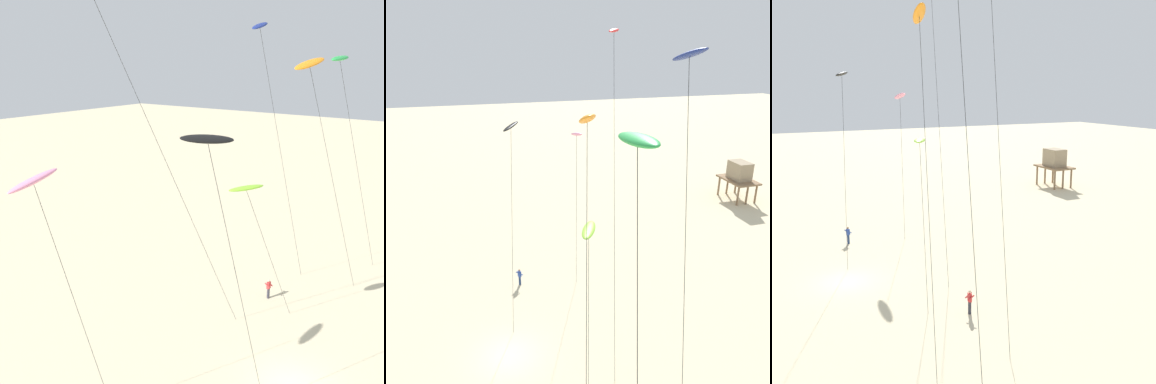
{
  "view_description": "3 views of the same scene",
  "coord_description": "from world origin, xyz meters",
  "views": [
    {
      "loc": [
        -23.23,
        -9.48,
        19.14
      ],
      "look_at": [
        -0.75,
        6.99,
        11.19
      ],
      "focal_mm": 44.32,
      "sensor_mm": 36.0,
      "label": 1
    },
    {
      "loc": [
        23.9,
        -1.56,
        21.78
      ],
      "look_at": [
        -3.28,
        6.3,
        11.11
      ],
      "focal_mm": 37.32,
      "sensor_mm": 36.0,
      "label": 2
    },
    {
      "loc": [
        34.17,
        -6.47,
        14.59
      ],
      "look_at": [
        1.73,
        9.28,
        6.53
      ],
      "focal_mm": 43.63,
      "sensor_mm": 36.0,
      "label": 3
    }
  ],
  "objects": [
    {
      "name": "kite_orange",
      "position": [
        7.84,
        3.49,
        18.55
      ],
      "size": [
        8.98,
        3.05,
        19.33
      ],
      "color": "orange",
      "rests_on": "ground"
    },
    {
      "name": "kite_black",
      "position": [
        -6.53,
        1.89,
        15.59
      ],
      "size": [
        5.46,
        2.22,
        16.11
      ],
      "color": "black",
      "rests_on": "ground"
    },
    {
      "name": "kite_green",
      "position": [
        13.24,
        3.38,
        18.89
      ],
      "size": [
        8.82,
        2.7,
        19.38
      ],
      "color": "green",
      "rests_on": "ground"
    },
    {
      "name": "kite_navy",
      "position": [
        8.53,
        7.69,
        20.95
      ],
      "size": [
        7.33,
        2.32,
        21.7
      ],
      "color": "navy",
      "rests_on": "ground"
    },
    {
      "name": "kite_flyer_nearest",
      "position": [
        8.85,
        6.25,
        0.89
      ],
      "size": [
        0.57,
        0.55,
        1.67
      ],
      "color": "#33333D",
      "rests_on": "ground"
    },
    {
      "name": "kite_pink",
      "position": [
        -10.89,
        8.36,
        13.72
      ],
      "size": [
        4.49,
        1.33,
        14.32
      ],
      "color": "pink",
      "rests_on": "ground"
    },
    {
      "name": "kite_lime",
      "position": [
        2.84,
        5.22,
        10.86
      ],
      "size": [
        6.25,
        2.41,
        11.1
      ],
      "color": "#8CD833",
      "rests_on": "ground"
    }
  ]
}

